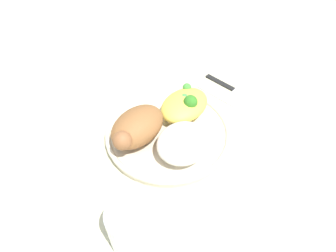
{
  "coord_description": "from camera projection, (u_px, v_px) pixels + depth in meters",
  "views": [
    {
      "loc": [
        0.31,
        0.26,
        0.47
      ],
      "look_at": [
        0.0,
        0.0,
        0.03
      ],
      "focal_mm": 32.24,
      "sensor_mm": 36.0,
      "label": 1
    }
  ],
  "objects": [
    {
      "name": "roasted_chicken",
      "position": [
        137.0,
        127.0,
        0.57
      ],
      "size": [
        0.13,
        0.08,
        0.06
      ],
      "color": "brown",
      "rests_on": "plate"
    },
    {
      "name": "plate",
      "position": [
        168.0,
        133.0,
        0.61
      ],
      "size": [
        0.25,
        0.25,
        0.02
      ],
      "color": "beige",
      "rests_on": "ground_plane"
    },
    {
      "name": "mac_cheese_with_broccoli",
      "position": [
        185.0,
        105.0,
        0.63
      ],
      "size": [
        0.12,
        0.08,
        0.05
      ],
      "color": "#E1C147",
      "rests_on": "plate"
    },
    {
      "name": "rice_pile",
      "position": [
        183.0,
        143.0,
        0.55
      ],
      "size": [
        0.11,
        0.09,
        0.05
      ],
      "primitive_type": "ellipsoid",
      "color": "white",
      "rests_on": "plate"
    },
    {
      "name": "water_glass",
      "position": [
        131.0,
        228.0,
        0.44
      ],
      "size": [
        0.07,
        0.07,
        0.09
      ],
      "primitive_type": "cylinder",
      "color": "silver",
      "rests_on": "ground_plane"
    },
    {
      "name": "fork",
      "position": [
        225.0,
        100.0,
        0.69
      ],
      "size": [
        0.02,
        0.14,
        0.01
      ],
      "color": "silver",
      "rests_on": "ground_plane"
    },
    {
      "name": "ground_plane",
      "position": [
        168.0,
        136.0,
        0.62
      ],
      "size": [
        2.0,
        2.0,
        0.0
      ],
      "primitive_type": "plane",
      "color": "beige"
    },
    {
      "name": "knife",
      "position": [
        233.0,
        89.0,
        0.72
      ],
      "size": [
        0.02,
        0.19,
        0.01
      ],
      "color": "black",
      "rests_on": "ground_plane"
    }
  ]
}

